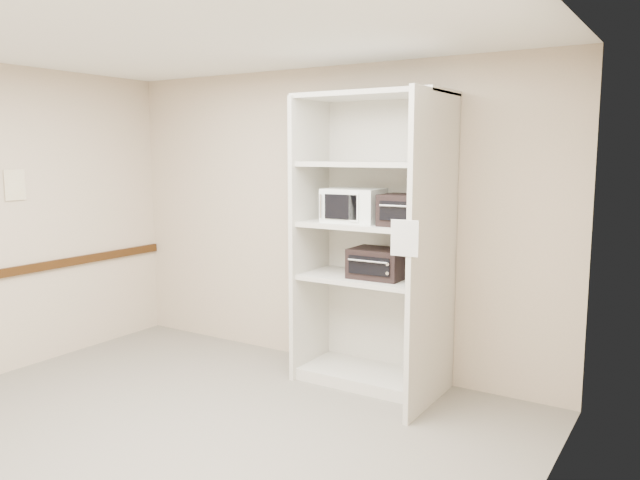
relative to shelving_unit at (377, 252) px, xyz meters
The scene contains 10 objects.
floor 2.15m from the shelving_unit, 111.36° to the right, with size 4.50×4.00×0.01m, color slate.
ceiling 2.41m from the shelving_unit, 111.36° to the right, with size 4.50×4.00×0.01m, color white.
wall_back 0.76m from the shelving_unit, 155.96° to the left, with size 4.50×0.02×2.70m, color #C1AE93.
wall_right 2.34m from the shelving_unit, 47.07° to the right, with size 0.02×4.00×2.70m, color #C1AE93.
shelving_unit is the anchor object (origin of this frame).
microwave 0.43m from the shelving_unit, behind, with size 0.46×0.35×0.28m, color white.
toaster_oven_upper 0.48m from the shelving_unit, ahead, with size 0.43×0.32×0.25m, color black.
toaster_oven_lower 0.09m from the shelving_unit, 45.29° to the right, with size 0.44×0.33×0.24m, color black.
paper_sign 0.85m from the shelving_unit, 50.11° to the right, with size 0.20×0.01×0.25m, color white.
wall_poster 3.23m from the shelving_unit, 155.68° to the right, with size 0.01×0.19×0.27m, color white.
Camera 1 is at (2.95, -2.84, 1.94)m, focal length 35.00 mm.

